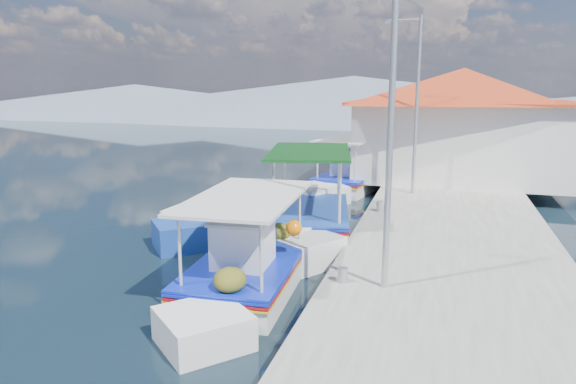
# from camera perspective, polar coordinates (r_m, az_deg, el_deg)

# --- Properties ---
(ground) EXTENTS (160.00, 160.00, 0.00)m
(ground) POSITION_cam_1_polar(r_m,az_deg,el_deg) (10.19, -18.56, -13.71)
(ground) COLOR black
(ground) RESTS_ON ground
(quay) EXTENTS (5.00, 44.00, 0.50)m
(quay) POSITION_cam_1_polar(r_m,az_deg,el_deg) (14.04, 17.53, -5.47)
(quay) COLOR #ADABA2
(quay) RESTS_ON ground
(bollards) EXTENTS (0.20, 17.20, 0.30)m
(bollards) POSITION_cam_1_polar(r_m,az_deg,el_deg) (13.31, 8.59, -4.19)
(bollards) COLOR #A5A8AD
(bollards) RESTS_ON quay
(main_caique) EXTENTS (2.23, 6.87, 2.27)m
(main_caique) POSITION_cam_1_polar(r_m,az_deg,el_deg) (11.15, -4.28, -8.41)
(main_caique) COLOR silver
(main_caique) RESTS_ON ground
(caique_green_canopy) EXTENTS (3.09, 7.11, 2.71)m
(caique_green_canopy) POSITION_cam_1_polar(r_m,az_deg,el_deg) (15.13, 2.48, -3.08)
(caique_green_canopy) COLOR silver
(caique_green_canopy) RESTS_ON ground
(caique_blue_hull) EXTENTS (2.32, 6.66, 1.19)m
(caique_blue_hull) POSITION_cam_1_polar(r_m,az_deg,el_deg) (16.13, -6.96, -2.52)
(caique_blue_hull) COLOR #1A409F
(caique_blue_hull) RESTS_ON ground
(caique_far) EXTENTS (2.80, 6.65, 2.37)m
(caique_far) POSITION_cam_1_polar(r_m,az_deg,el_deg) (21.45, 6.78, 1.37)
(caique_far) COLOR silver
(caique_far) RESTS_ON ground
(harbor_building) EXTENTS (10.49, 10.49, 4.40)m
(harbor_building) POSITION_cam_1_polar(r_m,az_deg,el_deg) (22.50, 18.41, 7.34)
(harbor_building) COLOR silver
(harbor_building) RESTS_ON quay
(lamp_post_near) EXTENTS (1.21, 0.14, 6.00)m
(lamp_post_near) POSITION_cam_1_polar(r_m,az_deg,el_deg) (9.50, 10.69, 9.00)
(lamp_post_near) COLOR #A5A8AD
(lamp_post_near) RESTS_ON quay
(lamp_post_far) EXTENTS (1.21, 0.14, 6.00)m
(lamp_post_far) POSITION_cam_1_polar(r_m,az_deg,el_deg) (18.47, 13.66, 10.12)
(lamp_post_far) COLOR #A5A8AD
(lamp_post_far) RESTS_ON quay
(mountain_ridge) EXTENTS (171.40, 96.00, 5.50)m
(mountain_ridge) POSITION_cam_1_polar(r_m,az_deg,el_deg) (63.49, 17.66, 9.20)
(mountain_ridge) COLOR slate
(mountain_ridge) RESTS_ON ground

